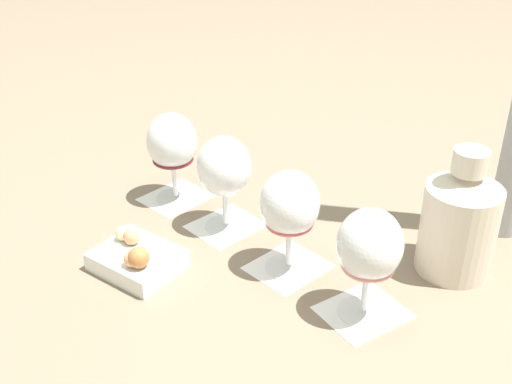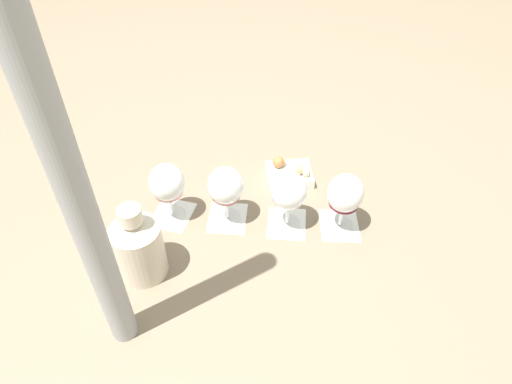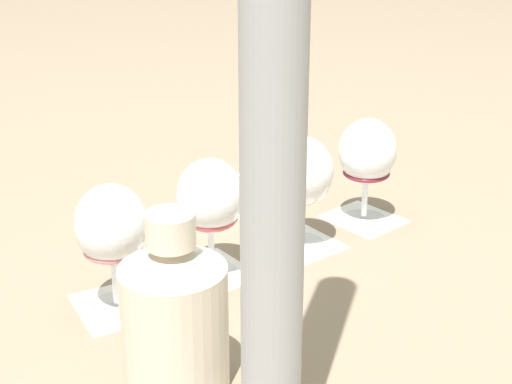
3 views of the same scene
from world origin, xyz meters
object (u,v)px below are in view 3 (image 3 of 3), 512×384
at_px(wine_glass_2, 302,177).
at_px(wine_glass_3, 367,155).
at_px(wine_glass_0, 112,230).
at_px(snack_dish, 230,194).
at_px(wine_glass_1, 210,201).
at_px(ceramic_vase, 174,314).

xyz_separation_m(wine_glass_2, wine_glass_3, (0.09, -0.11, 0.00)).
height_order(wine_glass_0, wine_glass_3, same).
bearing_deg(wine_glass_3, snack_dish, 74.02).
bearing_deg(snack_dish, wine_glass_1, 173.90).
xyz_separation_m(wine_glass_0, wine_glass_3, (0.27, -0.38, 0.00)).
height_order(wine_glass_0, ceramic_vase, ceramic_vase).
bearing_deg(ceramic_vase, snack_dish, -6.64).
bearing_deg(wine_glass_1, wine_glass_2, -56.29).
height_order(wine_glass_0, wine_glass_2, same).
relative_size(wine_glass_1, ceramic_vase, 0.81).
height_order(wine_glass_0, wine_glass_1, same).
bearing_deg(wine_glass_3, wine_glass_0, 125.97).
xyz_separation_m(wine_glass_3, snack_dish, (0.06, 0.22, -0.09)).
relative_size(wine_glass_0, ceramic_vase, 0.81).
relative_size(wine_glass_3, snack_dish, 1.01).
xyz_separation_m(wine_glass_1, wine_glass_2, (0.09, -0.14, -0.00)).
bearing_deg(snack_dish, wine_glass_3, -105.98).
bearing_deg(wine_glass_0, wine_glass_1, -53.58).
distance_m(wine_glass_0, snack_dish, 0.38).
bearing_deg(ceramic_vase, wine_glass_1, -7.14).
relative_size(wine_glass_1, wine_glass_3, 1.00).
distance_m(wine_glass_1, wine_glass_3, 0.31).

